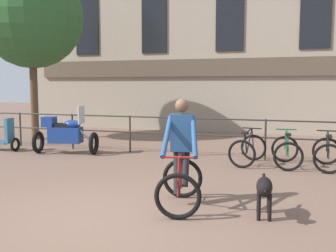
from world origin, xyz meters
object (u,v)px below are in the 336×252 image
object	(u,v)px
parked_motorcycle	(65,134)
parked_bicycle_near_lamp	(248,149)
parked_bicycle_mid_right	(328,154)
dog	(264,189)
parked_bicycle_mid_left	(287,151)
cyclist_with_bike	(181,158)

from	to	relation	value
parked_motorcycle	parked_bicycle_near_lamp	distance (m)	5.01
parked_motorcycle	parked_bicycle_mid_right	world-z (taller)	parked_motorcycle
dog	parked_bicycle_mid_left	xyz separation A→B (m)	(0.20, 3.85, -0.08)
dog	parked_motorcycle	distance (m)	6.80
dog	parked_bicycle_mid_right	size ratio (longest dim) A/B	0.86
parked_bicycle_near_lamp	cyclist_with_bike	bearing A→B (deg)	88.74
cyclist_with_bike	dog	distance (m)	1.37
parked_bicycle_mid_left	parked_motorcycle	bearing A→B (deg)	-4.41
cyclist_with_bike	parked_bicycle_mid_right	bearing A→B (deg)	43.69
parked_motorcycle	cyclist_with_bike	bearing A→B (deg)	-138.39
dog	parked_bicycle_near_lamp	size ratio (longest dim) A/B	0.81
dog	parked_motorcycle	world-z (taller)	parked_motorcycle
parked_bicycle_near_lamp	parked_bicycle_mid_right	size ratio (longest dim) A/B	1.07
parked_bicycle_mid_left	parked_bicycle_mid_right	bearing A→B (deg)	174.12
parked_bicycle_near_lamp	parked_bicycle_mid_right	bearing A→B (deg)	-171.61
parked_motorcycle	parked_bicycle_near_lamp	xyz separation A→B (m)	(5.01, 0.15, -0.20)
dog	parked_motorcycle	size ratio (longest dim) A/B	0.53
parked_motorcycle	parked_bicycle_mid_left	world-z (taller)	parked_motorcycle
parked_bicycle_near_lamp	parked_bicycle_mid_right	xyz separation A→B (m)	(1.79, -0.00, 0.00)
parked_bicycle_mid_left	dog	bearing A→B (deg)	81.13
parked_bicycle_mid_left	parked_bicycle_mid_right	size ratio (longest dim) A/B	1.05
cyclist_with_bike	dog	xyz separation A→B (m)	(1.32, -0.21, -0.33)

